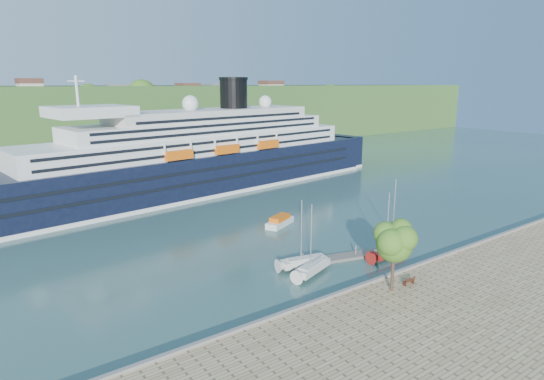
# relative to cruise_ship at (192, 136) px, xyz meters

# --- Properties ---
(ground) EXTENTS (400.00, 400.00, 0.00)m
(ground) POSITION_rel_cruise_ship_xyz_m (-1.24, -59.91, -13.23)
(ground) COLOR #2D514D
(ground) RESTS_ON ground
(far_hillside) EXTENTS (400.00, 50.00, 24.00)m
(far_hillside) POSITION_rel_cruise_ship_xyz_m (-1.24, 85.09, -1.23)
(far_hillside) COLOR #346327
(far_hillside) RESTS_ON ground
(quay_coping) EXTENTS (220.00, 0.50, 0.30)m
(quay_coping) POSITION_rel_cruise_ship_xyz_m (-1.24, -60.11, -12.08)
(quay_coping) COLOR slate
(quay_coping) RESTS_ON promenade
(cruise_ship) EXTENTS (119.03, 31.97, 26.46)m
(cruise_ship) POSITION_rel_cruise_ship_xyz_m (0.00, 0.00, 0.00)
(cruise_ship) COLOR black
(cruise_ship) RESTS_ON ground
(park_bench) EXTENTS (1.67, 0.80, 1.04)m
(park_bench) POSITION_rel_cruise_ship_xyz_m (-2.24, -63.17, -11.71)
(park_bench) COLOR #4C2515
(park_bench) RESTS_ON promenade
(promenade_tree) EXTENTS (5.68, 5.68, 9.41)m
(promenade_tree) POSITION_rel_cruise_ship_xyz_m (-5.15, -62.98, -7.52)
(promenade_tree) COLOR #39681B
(promenade_tree) RESTS_ON promenade
(floating_pontoon) EXTENTS (19.25, 7.21, 0.43)m
(floating_pontoon) POSITION_rel_cruise_ship_xyz_m (-1.00, -50.60, -13.01)
(floating_pontoon) COLOR slate
(floating_pontoon) RESTS_ON ground
(sailboat_white_near) EXTENTS (7.50, 4.31, 9.36)m
(sailboat_white_near) POSITION_rel_cruise_ship_xyz_m (-8.22, -52.24, -8.55)
(sailboat_white_near) COLOR silver
(sailboat_white_near) RESTS_ON ground
(sailboat_red) EXTENTS (7.43, 2.64, 9.41)m
(sailboat_red) POSITION_rel_cruise_ship_xyz_m (4.59, -54.21, -8.52)
(sailboat_red) COLOR maroon
(sailboat_red) RESTS_ON ground
(sailboat_white_far) EXTENTS (7.42, 5.25, 9.47)m
(sailboat_white_far) POSITION_rel_cruise_ship_xyz_m (12.62, -48.52, -8.49)
(sailboat_white_far) COLOR silver
(sailboat_white_far) RESTS_ON ground
(tender_launch) EXTENTS (7.09, 4.94, 1.86)m
(tender_launch) POSITION_rel_cruise_ship_xyz_m (0.99, -32.57, -12.30)
(tender_launch) COLOR orange
(tender_launch) RESTS_ON ground
(sailboat_extra) EXTENTS (7.48, 3.44, 9.33)m
(sailboat_extra) POSITION_rel_cruise_ship_xyz_m (-7.82, -50.01, -8.56)
(sailboat_extra) COLOR silver
(sailboat_extra) RESTS_ON ground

